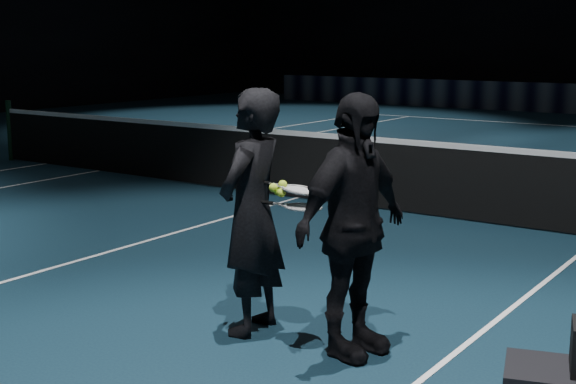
% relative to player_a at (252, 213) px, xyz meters
% --- Properties ---
extents(floor, '(36.00, 36.00, 0.00)m').
position_rel_player_a_xyz_m(floor, '(-2.64, 4.53, -0.93)').
color(floor, black).
rests_on(floor, ground).
extents(court_lines, '(10.98, 23.78, 0.01)m').
position_rel_player_a_xyz_m(court_lines, '(-2.64, 4.53, -0.92)').
color(court_lines, white).
rests_on(court_lines, floor).
extents(net_post_left, '(0.10, 0.10, 1.10)m').
position_rel_player_a_xyz_m(net_post_left, '(-9.04, 4.53, -0.38)').
color(net_post_left, black).
rests_on(net_post_left, floor).
extents(net_mesh, '(12.80, 0.02, 0.86)m').
position_rel_player_a_xyz_m(net_mesh, '(-2.64, 4.53, -0.48)').
color(net_mesh, black).
rests_on(net_mesh, floor).
extents(net_tape, '(12.80, 0.03, 0.07)m').
position_rel_player_a_xyz_m(net_tape, '(-2.64, 4.53, -0.01)').
color(net_tape, white).
rests_on(net_tape, net_mesh).
extents(player_a, '(0.53, 0.73, 1.86)m').
position_rel_player_a_xyz_m(player_a, '(0.00, 0.00, 0.00)').
color(player_a, black).
rests_on(player_a, floor).
extents(player_b, '(0.62, 1.15, 1.86)m').
position_rel_player_a_xyz_m(player_b, '(0.85, 0.03, 0.00)').
color(player_b, black).
rests_on(player_b, floor).
extents(racket_lower, '(0.69, 0.25, 0.03)m').
position_rel_player_a_xyz_m(racket_lower, '(0.45, 0.02, 0.09)').
color(racket_lower, black).
rests_on(racket_lower, player_a).
extents(racket_upper, '(0.70, 0.29, 0.10)m').
position_rel_player_a_xyz_m(racket_upper, '(0.40, 0.06, 0.21)').
color(racket_upper, black).
rests_on(racket_upper, player_b).
extents(tennis_balls, '(0.12, 0.10, 0.12)m').
position_rel_player_a_xyz_m(tennis_balls, '(0.25, 0.02, 0.20)').
color(tennis_balls, '#ADC72A').
rests_on(tennis_balls, racket_upper).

